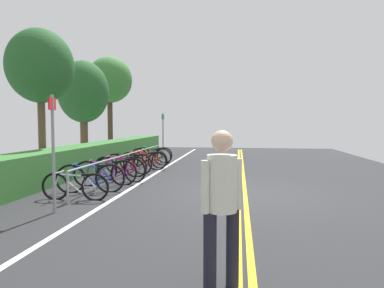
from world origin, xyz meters
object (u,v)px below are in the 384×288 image
at_px(bike_rack, 129,159).
at_px(bicycle_1, 91,178).
at_px(bicycle_7, 147,159).
at_px(sign_post_near, 53,142).
at_px(sign_post_far, 163,132).
at_px(tree_mid, 40,67).
at_px(bicycle_3, 121,169).
at_px(bicycle_9, 154,155).
at_px(bicycle_0, 75,186).
at_px(bicycle_2, 106,173).
at_px(bicycle_6, 143,161).
at_px(tree_far_right, 83,92).
at_px(bicycle_4, 121,167).
at_px(pedestrian, 222,199).
at_px(bicycle_5, 129,164).
at_px(tree_extra, 110,81).
at_px(bicycle_8, 151,157).

relative_size(bike_rack, bicycle_1, 4.97).
xyz_separation_m(bicycle_7, sign_post_near, (-6.95, 0.03, 1.07)).
relative_size(sign_post_far, tree_mid, 0.46).
distance_m(bicycle_3, tree_mid, 4.37).
height_order(bike_rack, bicycle_9, bike_rack).
distance_m(bicycle_0, bicycle_2, 1.81).
relative_size(bicycle_6, sign_post_near, 0.75).
distance_m(bicycle_9, tree_far_right, 4.43).
distance_m(bicycle_4, bicycle_6, 1.72).
relative_size(bicycle_4, tree_mid, 0.36).
bearing_deg(pedestrian, bicycle_0, 42.81).
bearing_deg(bicycle_3, tree_mid, 78.54).
relative_size(bicycle_7, sign_post_near, 0.74).
height_order(bicycle_5, bicycle_6, bicycle_5).
bearing_deg(bicycle_5, pedestrian, -155.56).
height_order(bicycle_4, bicycle_9, bicycle_9).
xyz_separation_m(bike_rack, bicycle_1, (-2.96, 0.04, -0.20)).
xyz_separation_m(bicycle_3, tree_extra, (9.05, 3.79, 3.80)).
distance_m(bicycle_4, tree_extra, 9.78).
bearing_deg(sign_post_near, bicycle_3, -0.78).
xyz_separation_m(bike_rack, bicycle_8, (2.84, -0.04, -0.21)).
xyz_separation_m(bicycle_7, bicycle_8, (0.83, 0.08, 0.02)).
xyz_separation_m(bicycle_0, bicycle_4, (3.37, 0.09, 0.03)).
relative_size(bicycle_3, tree_far_right, 0.37).
distance_m(bicycle_0, pedestrian, 5.28).
bearing_deg(bicycle_9, sign_post_near, -178.98).
height_order(bicycle_5, bicycle_8, bicycle_8).
xyz_separation_m(bicycle_9, pedestrian, (-11.38, -3.59, 0.64)).
height_order(bike_rack, tree_extra, tree_extra).
height_order(bicycle_5, sign_post_near, sign_post_near).
xyz_separation_m(bicycle_1, sign_post_near, (-1.97, -0.13, 1.03)).
xyz_separation_m(bicycle_6, bicycle_8, (1.58, 0.11, 0.01)).
height_order(bicycle_3, tree_far_right, tree_far_right).
relative_size(bike_rack, sign_post_far, 3.82).
relative_size(bicycle_6, sign_post_far, 0.79).
distance_m(pedestrian, sign_post_near, 4.39).
bearing_deg(tree_mid, pedestrian, -138.25).
distance_m(bicycle_8, tree_mid, 5.50).
bearing_deg(bicycle_3, tree_far_right, 34.46).
distance_m(bicycle_8, tree_extra, 7.29).
bearing_deg(bike_rack, bicycle_1, 179.21).
xyz_separation_m(bicycle_3, pedestrian, (-6.44, -3.38, 0.62)).
xyz_separation_m(bicycle_4, bicycle_8, (3.28, -0.16, 0.01)).
distance_m(bicycle_7, bicycle_9, 1.73).
bearing_deg(bicycle_9, bicycle_5, 179.07).
distance_m(bicycle_1, sign_post_far, 8.08).
height_order(bicycle_5, bicycle_7, bicycle_5).
bearing_deg(bicycle_2, sign_post_near, -177.79).
bearing_deg(bicycle_2, bicycle_4, 3.72).
bearing_deg(bicycle_5, sign_post_near, -177.75).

